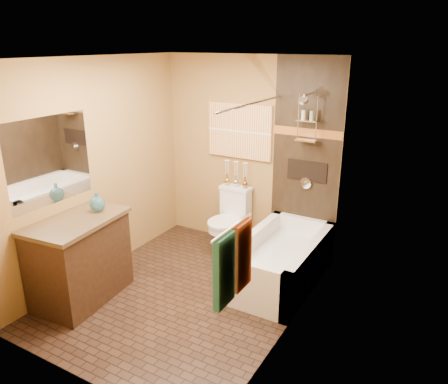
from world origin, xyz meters
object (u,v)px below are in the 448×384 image
Objects in this scene: toilet at (229,220)px; vanity at (80,259)px; bathtub at (280,264)px; sunset_painting at (240,131)px.

vanity is (-0.80, -1.82, 0.05)m from toilet.
bathtub is 1.05m from toilet.
bathtub is 1.36× the size of vanity.
sunset_painting reaches higher than toilet.
vanity reaches higher than toilet.
sunset_painting is at bearing 91.70° from toilet.
vanity is at bearing -141.64° from bathtub.
vanity is at bearing -110.87° from sunset_painting.
bathtub is 1.82× the size of toilet.
toilet is at bearing 60.79° from vanity.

